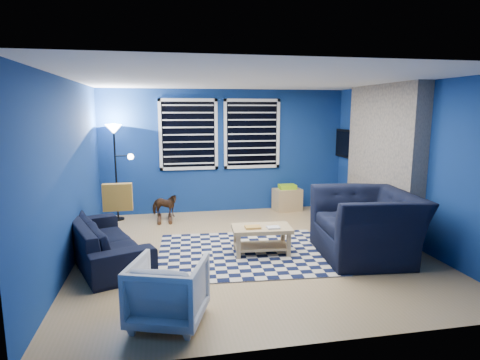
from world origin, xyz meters
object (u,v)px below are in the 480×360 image
at_px(sofa, 105,240).
at_px(coffee_table, 261,234).
at_px(armchair_big, 366,224).
at_px(tv, 347,144).
at_px(rocking_horse, 164,205).
at_px(armchair_bent, 168,291).
at_px(floor_lamp, 115,142).
at_px(cabinet, 287,199).

relative_size(sofa, coffee_table, 2.30).
bearing_deg(armchair_big, coffee_table, -99.20).
height_order(tv, sofa, tv).
bearing_deg(rocking_horse, sofa, 178.59).
distance_m(armchair_bent, floor_lamp, 4.28).
relative_size(rocking_horse, coffee_table, 0.60).
relative_size(cabinet, floor_lamp, 0.33).
bearing_deg(cabinet, rocking_horse, 179.84).
bearing_deg(coffee_table, armchair_bent, -128.81).
relative_size(armchair_big, armchair_bent, 2.03).
height_order(tv, rocking_horse, tv).
bearing_deg(rocking_horse, cabinet, -61.17).
bearing_deg(tv, armchair_big, -109.29).
bearing_deg(coffee_table, floor_lamp, 133.98).
relative_size(tv, coffee_table, 1.13).
height_order(sofa, armchair_bent, armchair_bent).
xyz_separation_m(armchair_big, cabinet, (-0.29, 2.79, -0.23)).
bearing_deg(floor_lamp, coffee_table, -46.02).
bearing_deg(rocking_horse, armchair_big, -109.39).
relative_size(armchair_bent, rocking_horse, 1.34).
distance_m(tv, sofa, 5.09).
bearing_deg(rocking_horse, armchair_bent, -158.01).
bearing_deg(armchair_big, tv, 166.05).
relative_size(tv, floor_lamp, 0.55).
bearing_deg(tv, cabinet, 168.05).
relative_size(armchair_big, floor_lamp, 0.80).
bearing_deg(armchair_bent, cabinet, -102.69).
xyz_separation_m(armchair_bent, coffee_table, (1.37, 1.70, -0.03)).
relative_size(coffee_table, cabinet, 1.49).
bearing_deg(cabinet, armchair_bent, -128.75).
relative_size(armchair_big, coffee_table, 1.63).
bearing_deg(floor_lamp, armchair_big, -36.19).
relative_size(tv, armchair_bent, 1.40).
height_order(tv, floor_lamp, floor_lamp).
bearing_deg(armchair_bent, sofa, -46.74).
xyz_separation_m(sofa, coffee_table, (2.21, -0.16, -0.00)).
height_order(sofa, rocking_horse, sofa).
height_order(coffee_table, cabinet, cabinet).
bearing_deg(armchair_bent, tv, -114.97).
relative_size(sofa, rocking_horse, 3.83).
height_order(tv, coffee_table, tv).
height_order(armchair_big, rocking_horse, armchair_big).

